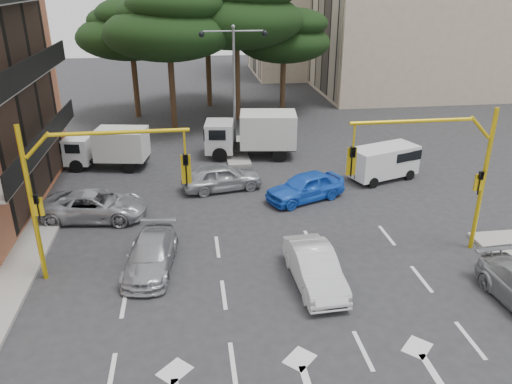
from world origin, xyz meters
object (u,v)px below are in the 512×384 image
(signal_mast_left, at_px, (81,181))
(van_white, at_px, (383,163))
(car_white_hatch, at_px, (315,268))
(signal_mast_right, at_px, (444,163))
(car_blue_compact, at_px, (305,187))
(car_silver_cross_a, at_px, (95,206))
(box_truck_b, at_px, (251,135))
(box_truck_a, at_px, (108,149))
(street_lamp_center, at_px, (234,67))
(car_silver_wagon, at_px, (151,255))
(car_silver_cross_b, at_px, (222,177))

(signal_mast_left, distance_m, van_white, 16.86)
(car_white_hatch, bearing_deg, signal_mast_right, 15.00)
(signal_mast_right, height_order, signal_mast_left, same)
(signal_mast_right, distance_m, car_blue_compact, 7.75)
(car_silver_cross_a, xyz_separation_m, box_truck_b, (8.43, 7.87, 0.74))
(signal_mast_right, relative_size, car_silver_cross_a, 1.24)
(car_silver_cross_a, relative_size, box_truck_a, 1.00)
(street_lamp_center, relative_size, car_silver_wagon, 1.82)
(van_white, height_order, box_truck_b, box_truck_b)
(box_truck_a, bearing_deg, car_silver_wagon, -155.24)
(car_blue_compact, xyz_separation_m, car_silver_cross_b, (-4.11, 1.92, 0.01))
(street_lamp_center, bearing_deg, car_silver_cross_a, -129.80)
(car_white_hatch, height_order, box_truck_a, box_truck_a)
(car_white_hatch, relative_size, car_silver_cross_b, 0.99)
(signal_mast_left, distance_m, car_blue_compact, 11.64)
(car_white_hatch, height_order, car_silver_wagon, car_white_hatch)
(car_white_hatch, bearing_deg, box_truck_b, 89.02)
(car_white_hatch, relative_size, box_truck_a, 0.87)
(van_white, bearing_deg, car_silver_cross_a, -97.89)
(box_truck_b, bearing_deg, car_silver_cross_b, 164.07)
(signal_mast_right, height_order, street_lamp_center, street_lamp_center)
(signal_mast_right, relative_size, signal_mast_left, 1.00)
(van_white, bearing_deg, signal_mast_right, -25.70)
(street_lamp_center, bearing_deg, box_truck_b, -50.51)
(signal_mast_right, xyz_separation_m, car_silver_wagon, (-11.45, 0.16, -3.27))
(van_white, bearing_deg, box_truck_a, -123.50)
(car_blue_compact, bearing_deg, car_white_hatch, -32.92)
(car_silver_wagon, bearing_deg, car_silver_cross_a, 127.62)
(van_white, distance_m, box_truck_a, 16.01)
(car_silver_cross_b, height_order, van_white, van_white)
(car_silver_cross_a, relative_size, box_truck_b, 0.84)
(street_lamp_center, xyz_separation_m, car_silver_cross_b, (-1.33, -6.28, -4.70))
(car_silver_wagon, xyz_separation_m, box_truck_a, (-3.13, 11.85, 0.57))
(street_lamp_center, xyz_separation_m, box_truck_a, (-7.78, -2.00, -4.24))
(signal_mast_right, height_order, van_white, signal_mast_right)
(car_white_hatch, bearing_deg, car_silver_wagon, 159.80)
(car_silver_cross_a, bearing_deg, signal_mast_right, -101.97)
(car_silver_cross_b, relative_size, box_truck_b, 0.74)
(signal_mast_right, height_order, car_blue_compact, signal_mast_right)
(car_silver_wagon, bearing_deg, box_truck_a, 111.97)
(car_white_hatch, height_order, car_blue_compact, car_blue_compact)
(car_white_hatch, height_order, box_truck_b, box_truck_b)
(signal_mast_left, relative_size, car_silver_wagon, 1.41)
(car_white_hatch, bearing_deg, car_silver_cross_a, 140.03)
(signal_mast_left, height_order, van_white, signal_mast_left)
(signal_mast_left, bearing_deg, car_silver_cross_a, 97.89)
(street_lamp_center, distance_m, box_truck_a, 9.08)
(signal_mast_right, relative_size, car_blue_compact, 1.43)
(car_silver_wagon, distance_m, box_truck_b, 13.91)
(car_white_hatch, relative_size, car_blue_compact, 1.00)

